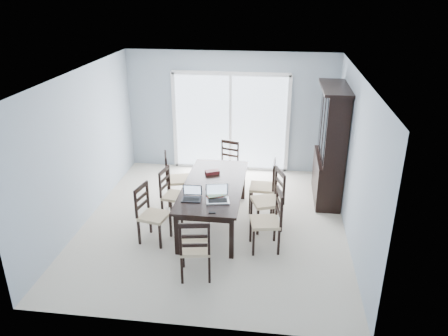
{
  "coord_description": "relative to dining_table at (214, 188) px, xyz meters",
  "views": [
    {
      "loc": [
        1.02,
        -6.58,
        3.89
      ],
      "look_at": [
        0.18,
        0.0,
        1.06
      ],
      "focal_mm": 35.0,
      "sensor_mm": 36.0,
      "label": 1
    }
  ],
  "objects": [
    {
      "name": "wall_left",
      "position": [
        -2.25,
        0.0,
        0.63
      ],
      "size": [
        0.02,
        5.0,
        2.6
      ],
      "primitive_type": "cube",
      "color": "#92A0AE",
      "rests_on": "floor"
    },
    {
      "name": "laptop_dark",
      "position": [
        -0.26,
        -0.61,
        0.13
      ],
      "size": [
        0.31,
        0.22,
        0.21
      ],
      "rotation": [
        0.0,
        0.0,
        0.04
      ],
      "color": "black",
      "rests_on": "dining_table"
    },
    {
      "name": "sliding_door",
      "position": [
        0.0,
        2.48,
        0.41
      ],
      "size": [
        2.52,
        0.05,
        2.18
      ],
      "color": "silver",
      "rests_on": "floor"
    },
    {
      "name": "laptop_silver",
      "position": [
        0.15,
        -0.6,
        0.14
      ],
      "size": [
        0.4,
        0.32,
        0.25
      ],
      "rotation": [
        0.0,
        0.0,
        0.21
      ],
      "color": "silver",
      "rests_on": "dining_table"
    },
    {
      "name": "back_wall",
      "position": [
        0.0,
        2.5,
        0.63
      ],
      "size": [
        4.5,
        0.02,
        2.6
      ],
      "primitive_type": "cube",
      "color": "#92A0AE",
      "rests_on": "floor"
    },
    {
      "name": "dining_table",
      "position": [
        0.0,
        0.0,
        0.0
      ],
      "size": [
        1.0,
        2.2,
        0.75
      ],
      "color": "black",
      "rests_on": "floor"
    },
    {
      "name": "game_box",
      "position": [
        -0.09,
        0.43,
        0.11
      ],
      "size": [
        0.27,
        0.21,
        0.06
      ],
      "primitive_type": "cube",
      "rotation": [
        0.0,
        0.0,
        0.43
      ],
      "color": "#4A0E1D",
      "rests_on": "dining_table"
    },
    {
      "name": "chair_end_far",
      "position": [
        0.05,
        1.66,
        -0.11
      ],
      "size": [
        0.5,
        0.51,
        1.06
      ],
      "rotation": [
        0.0,
        0.0,
        2.82
      ],
      "color": "black",
      "rests_on": "floor"
    },
    {
      "name": "ceiling",
      "position": [
        0.0,
        0.0,
        1.93
      ],
      "size": [
        5.0,
        5.0,
        0.0
      ],
      "primitive_type": "plane",
      "rotation": [
        3.14,
        0.0,
        0.0
      ],
      "color": "white",
      "rests_on": "back_wall"
    },
    {
      "name": "chair_right_far",
      "position": [
        0.89,
        0.59,
        -0.07
      ],
      "size": [
        0.45,
        0.44,
        1.14
      ],
      "rotation": [
        0.0,
        0.0,
        1.54
      ],
      "color": "black",
      "rests_on": "floor"
    },
    {
      "name": "chair_left_near",
      "position": [
        -0.96,
        -0.65,
        -0.09
      ],
      "size": [
        0.51,
        0.5,
        1.1
      ],
      "rotation": [
        0.0,
        0.0,
        -1.78
      ],
      "color": "black",
      "rests_on": "floor"
    },
    {
      "name": "chair_right_near",
      "position": [
        1.0,
        -0.65,
        -0.07
      ],
      "size": [
        0.51,
        0.5,
        1.15
      ],
      "rotation": [
        0.0,
        0.0,
        1.75
      ],
      "color": "black",
      "rests_on": "floor"
    },
    {
      "name": "china_hutch",
      "position": [
        2.02,
        1.25,
        0.4
      ],
      "size": [
        0.5,
        1.38,
        2.2
      ],
      "color": "black",
      "rests_on": "floor"
    },
    {
      "name": "balcony",
      "position": [
        0.0,
        3.5,
        -0.72
      ],
      "size": [
        4.5,
        2.0,
        0.1
      ],
      "primitive_type": "cube",
      "color": "gray",
      "rests_on": "ground"
    },
    {
      "name": "railing",
      "position": [
        0.0,
        4.5,
        -0.12
      ],
      "size": [
        4.5,
        0.06,
        1.1
      ],
      "primitive_type": "cube",
      "color": "#99999E",
      "rests_on": "balcony"
    },
    {
      "name": "floor",
      "position": [
        0.0,
        0.0,
        -0.67
      ],
      "size": [
        5.0,
        5.0,
        0.0
      ],
      "primitive_type": "plane",
      "color": "beige",
      "rests_on": "ground"
    },
    {
      "name": "chair_left_far",
      "position": [
        -0.88,
        0.69,
        -0.07
      ],
      "size": [
        0.55,
        0.54,
        1.15
      ],
      "rotation": [
        0.0,
        0.0,
        -1.29
      ],
      "color": "black",
      "rests_on": "floor"
    },
    {
      "name": "hot_tub",
      "position": [
        -0.91,
        3.69,
        -0.19
      ],
      "size": [
        2.18,
        2.03,
        0.97
      ],
      "rotation": [
        0.0,
        0.0,
        0.22
      ],
      "color": "brown",
      "rests_on": "balcony"
    },
    {
      "name": "chair_end_near",
      "position": [
        -0.02,
        -1.58,
        -0.08
      ],
      "size": [
        0.49,
        0.5,
        1.12
      ],
      "rotation": [
        0.0,
        0.0,
        0.17
      ],
      "color": "black",
      "rests_on": "floor"
    },
    {
      "name": "chair_left_mid",
      "position": [
        -0.78,
        0.11,
        -0.11
      ],
      "size": [
        0.48,
        0.47,
        1.07
      ],
      "rotation": [
        0.0,
        0.0,
        -1.75
      ],
      "color": "black",
      "rests_on": "floor"
    },
    {
      "name": "book_stack",
      "position": [
        0.09,
        -0.44,
        0.1
      ],
      "size": [
        0.34,
        0.31,
        0.05
      ],
      "rotation": [
        0.0,
        0.0,
        0.33
      ],
      "color": "maroon",
      "rests_on": "dining_table"
    },
    {
      "name": "cell_phone",
      "position": [
        0.13,
        -0.99,
        0.08
      ],
      "size": [
        0.1,
        0.05,
        0.01
      ],
      "primitive_type": "cube",
      "rotation": [
        0.0,
        0.0,
        0.04
      ],
      "color": "black",
      "rests_on": "dining_table"
    },
    {
      "name": "wall_right",
      "position": [
        2.25,
        0.0,
        0.63
      ],
      "size": [
        0.02,
        5.0,
        2.6
      ],
      "primitive_type": "cube",
      "color": "#92A0AE",
      "rests_on": "floor"
    },
    {
      "name": "chair_right_mid",
      "position": [
        1.0,
        0.01,
        -0.04
      ],
      "size": [
        0.59,
        0.58,
        1.2
      ],
      "rotation": [
        0.0,
        0.0,
        1.91
      ],
      "color": "black",
      "rests_on": "floor"
    }
  ]
}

